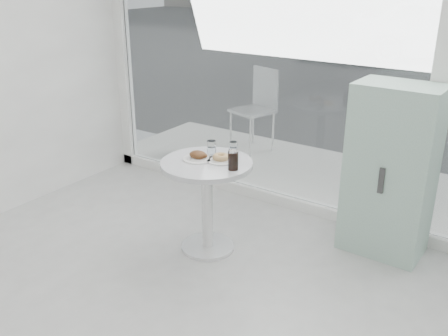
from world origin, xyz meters
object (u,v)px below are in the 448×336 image
Objects in this scene: car_white at (444,29)px; cola_glass at (233,160)px; mint_cabinet at (390,171)px; plate_fritter at (198,156)px; patio_chair at (258,104)px; plate_donut at (221,158)px; water_tumbler_a at (211,149)px; water_tumbler_b at (233,149)px; main_table at (207,187)px.

cola_glass is at bearing 172.57° from car_white.
car_white reaches higher than mint_cabinet.
mint_cabinet is 1.50m from plate_fritter.
plate_donut is (0.96, -2.17, 0.17)m from patio_chair.
patio_chair is at bearing 111.22° from water_tumbler_a.
cola_glass is at bearing -27.87° from water_tumbler_a.
car_white is 19.99× the size of plate_donut.
patio_chair is at bearing 166.03° from car_white.
water_tumbler_b is at bearing 171.70° from car_white.
water_tumbler_a is 1.11× the size of water_tumbler_b.
mint_cabinet is at bearing -17.43° from patio_chair.
water_tumbler_b is at bearing 91.36° from plate_donut.
plate_donut is 1.52× the size of cola_glass.
patio_chair is 2.26m from water_tumbler_a.
plate_fritter is at bearing 176.32° from cola_glass.
mint_cabinet is at bearing 26.39° from water_tumbler_b.
car_white is at bearing 92.55° from water_tumbler_a.
mint_cabinet reaches higher than main_table.
water_tumbler_b is 0.71× the size of cola_glass.
main_table is 2.41m from patio_chair.
car_white is 38.62× the size of water_tumbler_a.
mint_cabinet is at bearing 41.63° from cola_glass.
cola_glass is at bearing -56.77° from water_tumbler_b.
main_table is 0.56× the size of mint_cabinet.
main_table is 0.76× the size of patio_chair.
car_white is at bearing 92.40° from plate_fritter.
water_tumbler_a is at bearing -142.08° from water_tumbler_b.
plate_donut is at bearing 171.67° from car_white.
car_white is at bearing 94.20° from cola_glass.
plate_donut is 2.15× the size of water_tumbler_b.
main_table is at bearing -144.42° from mint_cabinet.
mint_cabinet is at bearing 33.44° from plate_donut.
mint_cabinet reaches higher than water_tumbler_a.
water_tumbler_b reaches higher than plate_donut.
main_table is 3.40× the size of plate_donut.
car_white reaches higher than patio_chair.
water_tumbler_a is (0.81, -2.10, 0.20)m from patio_chair.
main_table is at bearing -0.51° from plate_fritter.
car_white is at bearing 105.19° from patio_chair.
water_tumbler_b is (-0.00, 0.18, 0.03)m from plate_donut.
water_tumbler_b is (0.16, 0.25, 0.02)m from plate_fritter.
plate_fritter is (-1.27, -0.80, 0.11)m from mint_cabinet.
mint_cabinet reaches higher than plate_donut.
mint_cabinet is 9.27× the size of cola_glass.
car_white reaches higher than water_tumbler_a.
car_white is at bearing 93.29° from plate_donut.
mint_cabinet is 10.04m from car_white.
plate_donut is at bearing -26.97° from water_tumbler_a.
cola_glass is at bearing -136.89° from mint_cabinet.
water_tumbler_a is at bearing 152.13° from cola_glass.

